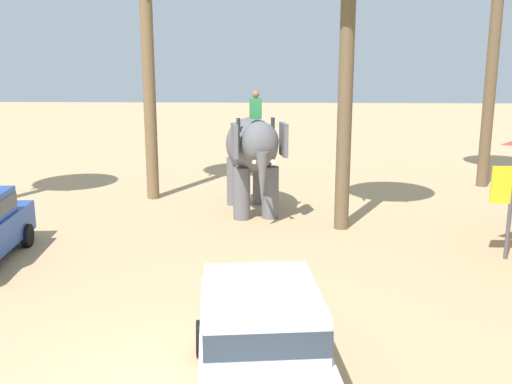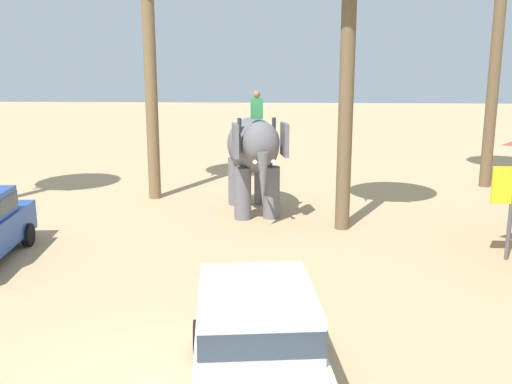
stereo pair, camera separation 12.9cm
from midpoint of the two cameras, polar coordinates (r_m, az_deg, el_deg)
car_sedan_foreground at (r=8.41m, az=-0.01°, el=-14.17°), size 2.24×4.27×1.70m
elephant_with_mahout at (r=18.14m, az=-0.53°, el=4.05°), size 2.22×4.00×3.88m
signboard_yellow at (r=15.12m, az=23.57°, el=0.04°), size 1.00×0.10×2.40m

